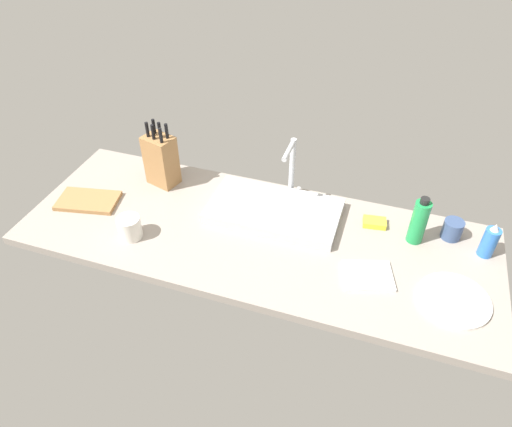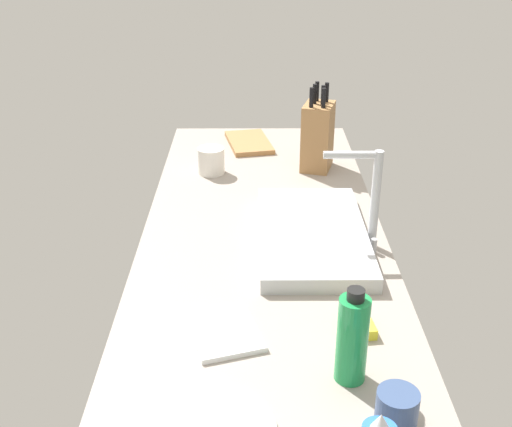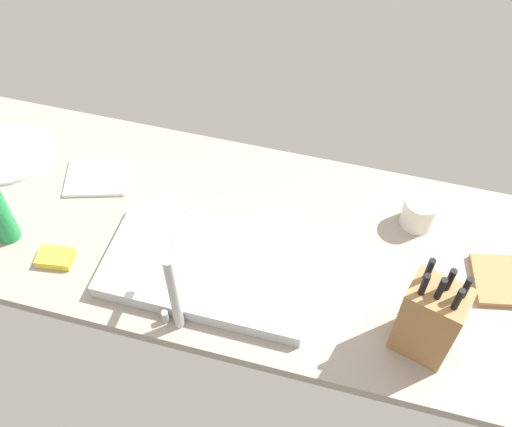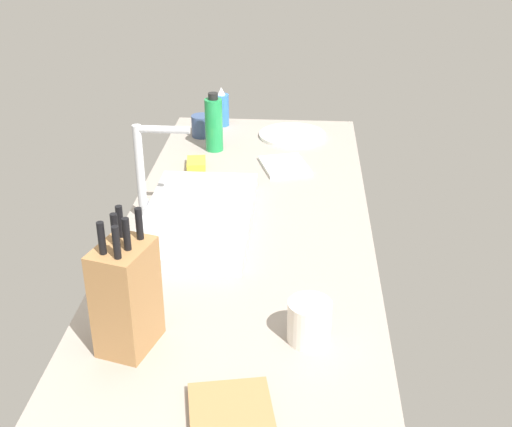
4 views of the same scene
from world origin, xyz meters
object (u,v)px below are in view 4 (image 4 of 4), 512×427
Objects in this scene: sink_basin at (198,217)px; dish_towel at (285,166)px; knife_block at (126,296)px; soap_bottle at (222,109)px; water_bottle at (214,124)px; dish_sponge at (196,164)px; coffee_mug at (309,321)px; faucet at (146,164)px; ceramic_cup at (202,126)px; dinner_plate at (292,135)px.

dish_towel is (41.57, -22.29, -1.46)cm from sink_basin.
knife_block is 1.99× the size of soap_bottle.
water_bottle reaches higher than soap_bottle.
water_bottle is at bearing -14.41° from dish_sponge.
coffee_mug reaches higher than dish_towel.
water_bottle is 2.26× the size of dish_sponge.
dish_towel is at bearing -43.15° from faucet.
faucet is 0.93× the size of knife_block.
soap_bottle is 13.87cm from ceramic_cup.
water_bottle is 2.24× the size of coffee_mug.
knife_block reaches higher than water_bottle.
sink_basin is 47.19cm from dish_towel.
water_bottle reaches higher than dish_sponge.
water_bottle is 2.61× the size of ceramic_cup.
dish_sponge reaches higher than dinner_plate.
water_bottle is at bearing 2.69° from sink_basin.
knife_block reaches higher than coffee_mug.
dish_towel is 1.92× the size of dish_sponge.
soap_bottle is 0.86× the size of dish_towel.
dish_towel is 2.21× the size of ceramic_cup.
dish_sponge is at bearing 174.99° from soap_bottle.
faucet reaches higher than dish_sponge.
ceramic_cup is (27.30, 31.13, 3.30)cm from dish_towel.
dish_towel is (38.72, -36.30, -15.70)cm from faucet.
coffee_mug is (4.26, -36.33, -7.36)cm from knife_block.
dish_towel is at bearing -131.25° from ceramic_cup.
knife_block is 134.61cm from soap_bottle.
dinner_plate is at bearing -18.90° from sink_basin.
coffee_mug reaches higher than dish_sponge.
knife_block is 93.81cm from dish_sponge.
soap_bottle is 29.77cm from dinner_plate.
knife_block is 3.78× the size of ceramic_cup.
soap_bottle reaches higher than sink_basin.
sink_basin is 74.61cm from dinner_plate.
coffee_mug is (-130.21, -33.31, -1.99)cm from soap_bottle.
dinner_plate is 2.68× the size of coffee_mug.
coffee_mug is at bearing -162.54° from water_bottle.
faucet is 1.58× the size of dish_towel.
dinner_plate is at bearing -87.05° from ceramic_cup.
knife_block is at bearing 173.53° from sink_basin.
water_bottle is 18.15cm from dish_sponge.
ceramic_cup is (66.03, -5.17, -12.40)cm from faucet.
dinner_plate is 1.41× the size of dish_towel.
ceramic_cup is at bearing 4.35° from dish_sponge.
coffee_mug is at bearing -165.65° from soap_bottle.
water_bottle reaches higher than dish_towel.
soap_bottle is (134.47, -3.02, -5.37)cm from knife_block.
dinner_plate is 2.70× the size of dish_sponge.
dinner_plate is at bearing -60.77° from water_bottle.
soap_bottle is at bearing 68.67° from dinner_plate.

